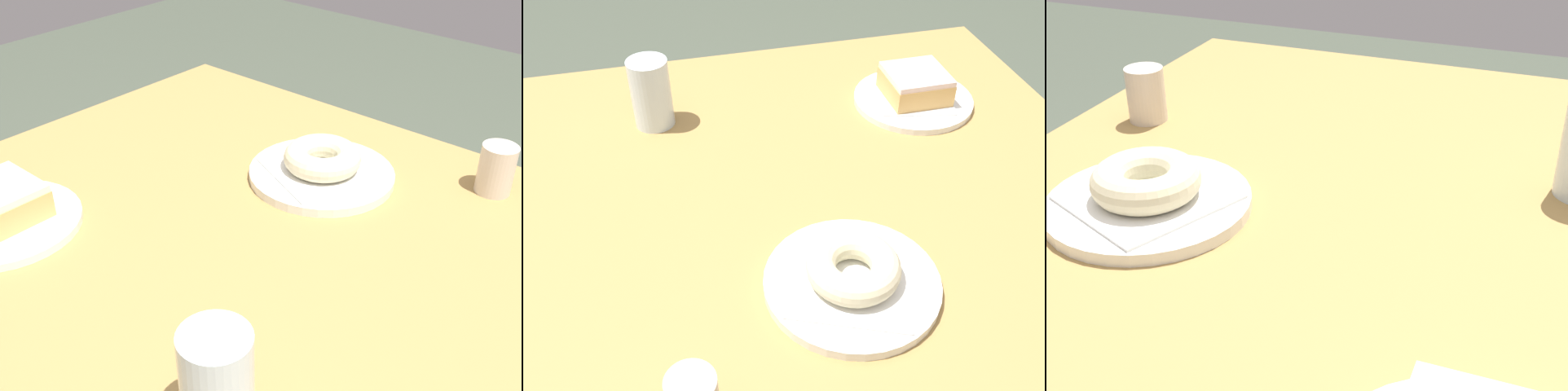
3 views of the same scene
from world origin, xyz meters
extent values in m
cube|color=#9D7A42|center=(0.00, 0.00, 0.71)|extent=(1.00, 0.82, 0.04)
cylinder|color=#9E864B|center=(0.41, -0.34, 0.34)|extent=(0.04, 0.04, 0.69)
cylinder|color=white|center=(0.28, 0.17, 0.73)|extent=(0.20, 0.20, 0.01)
cube|color=white|center=(0.28, 0.17, 0.74)|extent=(0.14, 0.14, 0.00)
cylinder|color=white|center=(0.05, -0.19, 0.73)|extent=(0.21, 0.21, 0.01)
cube|color=white|center=(0.05, -0.19, 0.74)|extent=(0.18, 0.18, 0.00)
torus|color=beige|center=(0.05, -0.19, 0.76)|extent=(0.11, 0.11, 0.03)
cylinder|color=silver|center=(-0.14, 0.21, 0.78)|extent=(0.06, 0.06, 0.11)
cylinder|color=beige|center=(-0.15, -0.32, 0.76)|extent=(0.05, 0.05, 0.07)
camera|label=1|loc=(-0.41, 0.46, 1.19)|focal=44.46mm
camera|label=2|loc=(-0.15, -0.64, 1.27)|focal=42.41mm
camera|label=3|loc=(0.57, 0.18, 1.08)|focal=49.10mm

